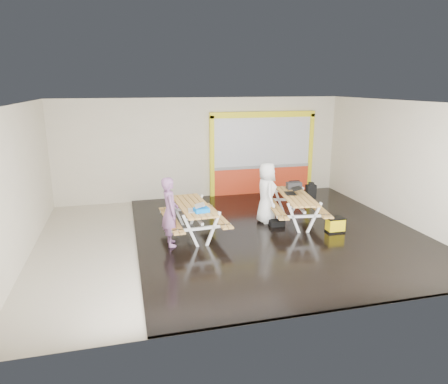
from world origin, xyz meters
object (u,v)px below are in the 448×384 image
object	(u,v)px
laptop_right	(293,192)
backpack	(311,191)
laptop_left	(196,208)
fluke_bag	(335,225)
picnic_table_right	(296,202)
toolbox	(294,185)
person_right	(267,193)
dark_case	(277,223)
person_left	(170,212)
picnic_table_left	(194,212)
blue_pouch	(201,210)

from	to	relation	value
laptop_right	backpack	world-z (taller)	laptop_right
laptop_left	fluke_bag	xyz separation A→B (m)	(3.78, -0.24, -0.68)
laptop_left	laptop_right	xyz separation A→B (m)	(3.02, 0.94, -0.00)
picnic_table_right	toolbox	world-z (taller)	toolbox
person_right	dark_case	size ratio (longest dim) A/B	4.38
person_left	toolbox	size ratio (longest dim) A/B	3.82
picnic_table_left	laptop_right	xyz separation A→B (m)	(2.98, 0.42, 0.26)
laptop_right	picnic_table_right	bearing A→B (deg)	-80.18
laptop_left	picnic_table_left	bearing A→B (deg)	86.44
picnic_table_right	fluke_bag	world-z (taller)	picnic_table_right
person_right	blue_pouch	xyz separation A→B (m)	(-2.14, -1.17, 0.02)
picnic_table_right	fluke_bag	bearing A→B (deg)	-53.57
toolbox	backpack	world-z (taller)	toolbox
laptop_left	laptop_right	world-z (taller)	laptop_right
dark_case	laptop_left	bearing A→B (deg)	-165.57
toolbox	dark_case	xyz separation A→B (m)	(-0.85, -0.84, -0.84)
person_left	toolbox	bearing A→B (deg)	-71.31
person_left	toolbox	distance (m)	4.21
picnic_table_right	blue_pouch	size ratio (longest dim) A/B	6.60
blue_pouch	dark_case	xyz separation A→B (m)	(2.31, 0.76, -0.80)
blue_pouch	laptop_right	bearing A→B (deg)	20.43
person_left	picnic_table_right	bearing A→B (deg)	-80.08
picnic_table_left	laptop_right	size ratio (longest dim) A/B	4.39
laptop_right	toolbox	size ratio (longest dim) A/B	1.16
blue_pouch	fluke_bag	bearing A→B (deg)	-1.55
backpack	fluke_bag	bearing A→B (deg)	-91.21
picnic_table_left	picnic_table_right	distance (m)	3.02
toolbox	fluke_bag	bearing A→B (deg)	-73.84
picnic_table_right	fluke_bag	xyz separation A→B (m)	(0.73, -0.99, -0.41)
fluke_bag	person_left	bearing A→B (deg)	177.53
picnic_table_right	dark_case	xyz separation A→B (m)	(-0.62, -0.13, -0.54)
person_right	blue_pouch	world-z (taller)	person_right
laptop_right	fluke_bag	distance (m)	1.56
person_left	laptop_right	xyz separation A→B (m)	(3.66, 0.99, 0.01)
dark_case	fluke_bag	xyz separation A→B (m)	(1.35, -0.86, 0.12)
laptop_left	laptop_right	distance (m)	3.16
toolbox	person_right	bearing A→B (deg)	-157.47
picnic_table_right	fluke_bag	size ratio (longest dim) A/B	4.95
picnic_table_left	person_left	distance (m)	0.92
person_right	laptop_right	world-z (taller)	person_right
picnic_table_right	person_right	bearing A→B (deg)	160.52
picnic_table_left	dark_case	world-z (taller)	picnic_table_left
person_right	picnic_table_left	bearing A→B (deg)	108.42
picnic_table_right	blue_pouch	bearing A→B (deg)	-163.09
person_left	backpack	distance (m)	4.68
picnic_table_right	backpack	size ratio (longest dim) A/B	4.73
person_right	laptop_left	bearing A→B (deg)	119.99
toolbox	picnic_table_left	bearing A→B (deg)	-163.81
picnic_table_right	dark_case	bearing A→B (deg)	-168.25
picnic_table_left	picnic_table_right	xyz separation A→B (m)	(3.02, 0.24, -0.01)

